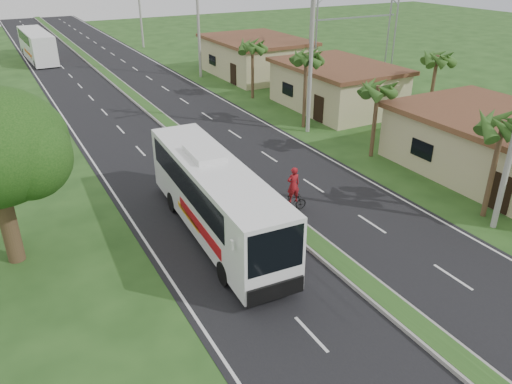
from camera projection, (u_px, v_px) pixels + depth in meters
ground at (388, 304)px, 18.88m from camera, size 180.00×180.00×0.00m
road_asphalt at (190, 142)px, 34.64m from camera, size 14.00×160.00×0.02m
median_strip at (190, 141)px, 34.60m from camera, size 1.20×160.00×0.18m
lane_edge_left at (91, 160)px, 31.75m from camera, size 0.12×160.00×0.01m
lane_edge_right at (273, 127)px, 37.54m from camera, size 0.12×160.00×0.01m
shop_near at (504, 147)px, 28.88m from camera, size 8.60×12.60×3.52m
shop_mid at (336, 86)px, 41.45m from camera, size 7.60×10.60×3.67m
shop_far at (256, 56)px, 52.46m from camera, size 8.60×11.60×3.82m
palm_verge_a at (503, 126)px, 23.05m from camera, size 2.40×2.40×5.45m
palm_verge_b at (378, 90)px, 30.49m from camera, size 2.40×2.40×5.05m
palm_verge_c at (306, 58)px, 35.41m from camera, size 2.40×2.40×5.85m
palm_verge_d at (252, 46)px, 42.97m from camera, size 2.40×2.40×5.25m
palm_behind_shop at (437, 59)px, 36.10m from camera, size 2.40×2.40×5.65m
utility_pole_b at (311, 44)px, 33.98m from camera, size 3.20×0.28×12.00m
utility_pole_c at (198, 20)px, 50.02m from camera, size 1.60×0.28×11.00m
utility_pole_d at (140, 5)px, 65.90m from camera, size 1.60×0.28×10.50m
billboard_lattice at (356, 9)px, 49.04m from camera, size 10.18×1.18×12.07m
coach_bus_main at (215, 194)px, 22.59m from camera, size 3.09×11.95×3.83m
coach_bus_far at (37, 44)px, 59.47m from camera, size 2.89×11.74×3.40m
motorcyclist at (293, 194)px, 25.11m from camera, size 1.58×0.55×2.44m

